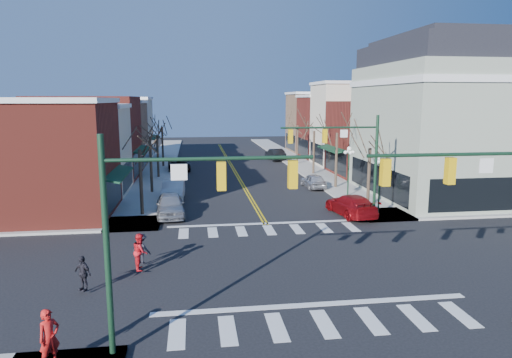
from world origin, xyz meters
name	(u,v)px	position (x,y,z in m)	size (l,w,h in m)	color
ground	(290,265)	(0.00, 0.00, 0.00)	(160.00, 160.00, 0.00)	black
sidewalk_left	(149,190)	(-8.75, 20.00, 0.07)	(3.50, 70.00, 0.15)	#9E9B93
sidewalk_right	(336,185)	(8.75, 20.00, 0.07)	(3.50, 70.00, 0.15)	#9E9B93
bldg_left_brick_a	(37,161)	(-15.50, 11.75, 4.00)	(10.00, 8.50, 8.00)	maroon
bldg_left_stucco_a	(67,152)	(-15.50, 19.50, 3.75)	(10.00, 7.00, 7.50)	beige
bldg_left_brick_b	(87,138)	(-15.50, 27.50, 4.25)	(10.00, 9.00, 8.50)	maroon
bldg_left_tan	(103,135)	(-15.50, 35.75, 3.90)	(10.00, 7.50, 7.80)	#9A7355
bldg_left_stucco_b	(114,130)	(-15.50, 43.50, 4.10)	(10.00, 8.00, 8.20)	beige
bldg_right_brick_a	(381,139)	(15.50, 25.75, 4.00)	(10.00, 8.50, 8.00)	maroon
bldg_right_stucco	(356,125)	(15.50, 33.50, 5.00)	(10.00, 7.00, 10.00)	beige
bldg_right_brick_b	(337,128)	(15.50, 41.00, 4.25)	(10.00, 8.00, 8.50)	maroon
bldg_right_tan	(322,123)	(15.50, 49.00, 4.50)	(10.00, 8.00, 9.00)	#9A7355
victorian_corner	(448,118)	(16.50, 14.50, 6.66)	(12.25, 14.25, 13.30)	#949E89
traffic_mast_near_left	(167,213)	(-5.55, -7.40, 4.71)	(6.60, 0.28, 7.20)	#14331E
traffic_mast_near_right	(494,203)	(5.55, -7.40, 4.71)	(6.60, 0.28, 7.20)	#14331E
traffic_mast_far_right	(349,153)	(5.55, 7.40, 4.71)	(6.60, 0.28, 7.20)	#14331E
lamppost_corner	(380,175)	(8.20, 8.50, 2.96)	(0.36, 0.36, 4.33)	#14331E
lamppost_midblock	(349,163)	(8.20, 15.00, 2.96)	(0.36, 0.36, 4.33)	#14331E
tree_left_a	(141,183)	(-8.40, 11.00, 2.38)	(0.24, 0.24, 4.76)	#382B21
tree_left_b	(151,165)	(-8.40, 19.00, 2.52)	(0.24, 0.24, 5.04)	#382B21
tree_left_c	(158,157)	(-8.40, 27.00, 2.27)	(0.24, 0.24, 4.55)	#382B21
tree_left_d	(163,147)	(-8.40, 35.00, 2.45)	(0.24, 0.24, 4.90)	#382B21
tree_right_a	(369,179)	(8.40, 11.00, 2.31)	(0.24, 0.24, 4.62)	#382B21
tree_right_b	(336,161)	(8.40, 19.00, 2.59)	(0.24, 0.24, 5.18)	#382B21
tree_right_c	(314,153)	(8.40, 27.00, 2.42)	(0.24, 0.24, 4.83)	#382B21
tree_right_d	(297,145)	(8.40, 35.00, 2.48)	(0.24, 0.24, 4.97)	#382B21
car_left_near	(170,205)	(-6.40, 10.66, 0.81)	(1.92, 4.78, 1.63)	#A2A3A7
car_left_mid	(173,190)	(-6.40, 16.14, 0.82)	(1.73, 4.95, 1.63)	silver
car_left_far	(179,164)	(-6.40, 31.96, 0.74)	(2.45, 5.32, 1.48)	black
car_right_near	(351,205)	(6.40, 9.12, 0.76)	(2.12, 5.22, 1.52)	maroon
car_right_mid	(313,181)	(6.40, 19.48, 0.68)	(1.61, 4.00, 1.36)	#BCBBC1
car_right_far	(275,154)	(6.40, 39.63, 0.79)	(1.67, 4.79, 1.58)	black
pedestrian_red_a	(49,338)	(-9.15, -7.86, 1.05)	(0.66, 0.43, 1.81)	red
pedestrian_red_b	(140,251)	(-7.30, -0.01, 1.04)	(0.86, 0.67, 1.78)	red
pedestrian_dark_a	(83,273)	(-9.47, -2.19, 0.92)	(0.90, 0.38, 1.54)	black
pedestrian_dark_b	(141,248)	(-7.36, 0.83, 0.91)	(0.99, 0.57, 1.53)	#222129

